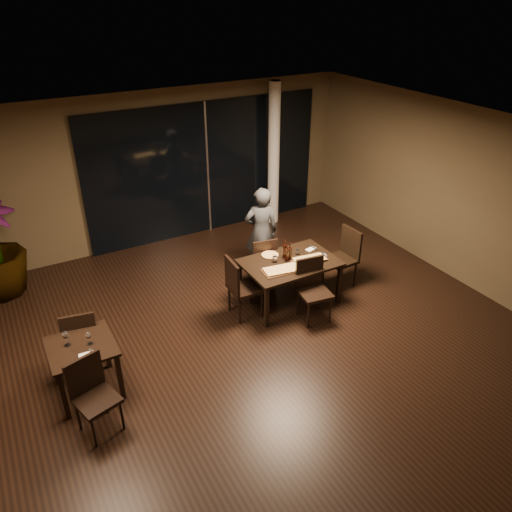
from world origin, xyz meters
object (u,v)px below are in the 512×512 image
at_px(chair_main_near, 312,286).
at_px(chair_side_far, 81,336).
at_px(chair_side_near, 92,391).
at_px(bottle_a, 287,253).
at_px(main_table, 290,266).
at_px(bottle_b, 290,251).
at_px(chair_main_right, 345,254).
at_px(bottle_c, 285,249).
at_px(chair_main_far, 263,259).
at_px(chair_main_left, 240,285).
at_px(side_table, 83,353).
at_px(diner, 261,231).

relative_size(chair_main_near, chair_side_far, 1.04).
bearing_deg(chair_side_near, bottle_a, 3.15).
height_order(main_table, bottle_b, bottle_b).
bearing_deg(chair_main_right, bottle_c, -99.84).
xyz_separation_m(chair_main_far, chair_side_far, (-3.18, -0.63, 0.01)).
bearing_deg(chair_main_left, chair_main_far, -48.90).
bearing_deg(main_table, chair_side_far, -179.77).
distance_m(side_table, chair_main_far, 3.44).
height_order(main_table, bottle_c, bottle_c).
distance_m(chair_side_near, diner, 4.15).
distance_m(main_table, chair_main_near, 0.55).
relative_size(chair_main_left, chair_side_near, 1.06).
height_order(chair_side_near, bottle_a, bottle_a).
relative_size(diner, bottle_c, 5.06).
bearing_deg(chair_main_right, bottle_a, -94.86).
bearing_deg(chair_main_far, chair_side_far, 20.78).
bearing_deg(bottle_a, chair_main_right, -1.76).
bearing_deg(chair_side_far, side_table, 91.90).
bearing_deg(chair_main_left, bottle_c, -79.05).
height_order(chair_main_left, bottle_c, bottle_c).
relative_size(chair_main_left, chair_main_right, 1.00).
relative_size(chair_side_near, bottle_a, 3.24).
xyz_separation_m(main_table, chair_side_far, (-3.33, -0.01, -0.14)).
bearing_deg(side_table, chair_main_far, 18.92).
distance_m(main_table, bottle_b, 0.23).
relative_size(main_table, chair_main_left, 1.46).
bearing_deg(main_table, chair_main_near, -81.82).
bearing_deg(bottle_c, chair_main_near, -82.76).
bearing_deg(chair_main_right, side_table, -86.65).
relative_size(chair_main_near, chair_side_near, 1.03).
xyz_separation_m(main_table, side_table, (-3.40, -0.50, -0.05)).
bearing_deg(bottle_c, chair_side_far, -177.22).
distance_m(chair_main_right, bottle_c, 1.20).
relative_size(diner, bottle_a, 5.48).
bearing_deg(diner, chair_side_far, 34.92).
xyz_separation_m(diner, bottle_b, (-0.05, -1.00, 0.08)).
height_order(chair_main_left, chair_main_right, chair_main_right).
relative_size(side_table, chair_main_right, 0.78).
bearing_deg(chair_side_far, bottle_c, -167.09).
distance_m(chair_main_near, chair_side_far, 3.44).
bearing_deg(bottle_c, main_table, -86.18).
bearing_deg(side_table, chair_main_near, -0.47).
height_order(side_table, bottle_b, bottle_b).
xyz_separation_m(chair_main_far, chair_main_right, (1.28, -0.60, 0.05)).
bearing_deg(chair_side_near, chair_main_left, 8.48).
distance_m(chair_main_right, chair_side_near, 4.72).
xyz_separation_m(chair_main_far, bottle_c, (0.14, -0.47, 0.39)).
xyz_separation_m(chair_side_far, bottle_a, (3.29, 0.06, 0.37)).
relative_size(chair_main_left, bottle_b, 3.38).
bearing_deg(chair_main_right, bottle_b, -95.20).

